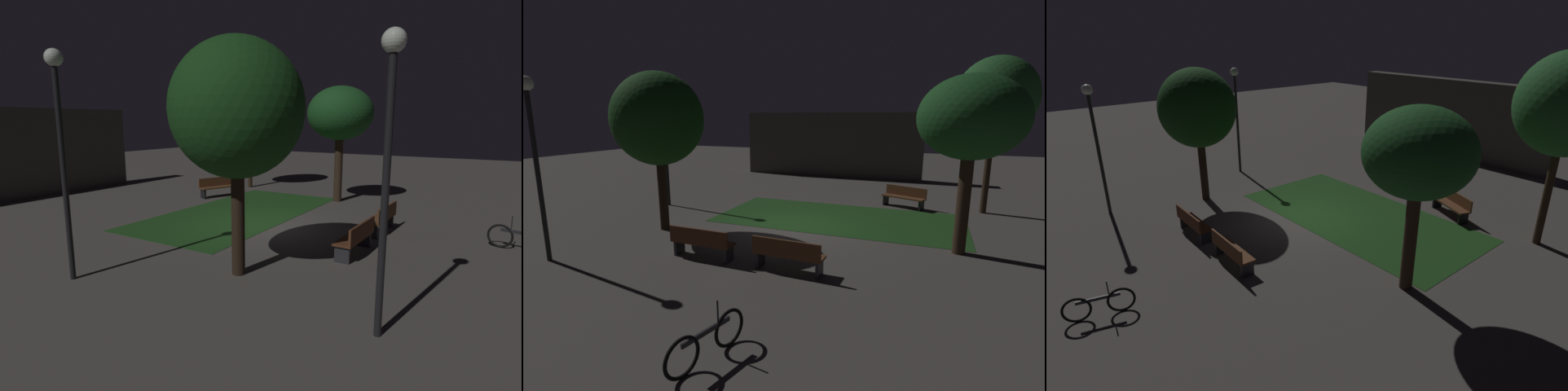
% 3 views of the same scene
% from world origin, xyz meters
% --- Properties ---
extents(ground_plane, '(60.00, 60.00, 0.00)m').
position_xyz_m(ground_plane, '(0.00, 0.00, 0.00)').
color(ground_plane, '#56514C').
extents(grass_lawn, '(8.99, 4.38, 0.01)m').
position_xyz_m(grass_lawn, '(1.26, 1.68, 0.01)').
color(grass_lawn, '#23511E').
rests_on(grass_lawn, ground).
extents(bench_lawn_edge, '(1.81, 0.53, 0.88)m').
position_xyz_m(bench_lawn_edge, '(-1.25, -3.72, 0.48)').
color(bench_lawn_edge, brown).
rests_on(bench_lawn_edge, ground).
extents(bench_back_row, '(1.82, 0.56, 0.88)m').
position_xyz_m(bench_back_row, '(1.24, -3.72, 0.48)').
color(bench_back_row, brown).
rests_on(bench_back_row, ground).
extents(bench_path_side, '(1.84, 1.14, 0.88)m').
position_xyz_m(bench_path_side, '(3.43, 4.39, 0.48)').
color(bench_path_side, brown).
rests_on(bench_path_side, ground).
extents(tree_right_canopy, '(2.92, 2.92, 5.20)m').
position_xyz_m(tree_right_canopy, '(-3.96, -1.86, 3.68)').
color(tree_right_canopy, '#2D2116').
rests_on(tree_right_canopy, ground).
extents(tree_near_wall, '(2.91, 2.91, 6.00)m').
position_xyz_m(tree_near_wall, '(6.45, 4.58, 4.46)').
color(tree_near_wall, '#38281C').
rests_on(tree_near_wall, ground).
extents(tree_lawn_side, '(2.76, 2.76, 4.89)m').
position_xyz_m(tree_lawn_side, '(5.27, -0.72, 3.72)').
color(tree_lawn_side, '#38281C').
rests_on(tree_lawn_side, ground).
extents(lamp_post_path_center, '(0.36, 0.36, 4.76)m').
position_xyz_m(lamp_post_path_center, '(-5.00, -5.32, 3.22)').
color(lamp_post_path_center, black).
rests_on(lamp_post_path_center, ground).
extents(lamp_post_plaza_west, '(0.36, 0.36, 4.88)m').
position_xyz_m(lamp_post_plaza_west, '(-6.12, 1.11, 3.29)').
color(lamp_post_plaza_west, black).
rests_on(lamp_post_plaza_west, ground).
extents(bicycle, '(0.48, 1.60, 0.93)m').
position_xyz_m(bicycle, '(1.29, -7.38, 0.34)').
color(bicycle, black).
rests_on(bicycle, ground).
extents(building_wall_backdrop, '(11.20, 0.80, 4.03)m').
position_xyz_m(building_wall_backdrop, '(-1.63, 11.64, 2.01)').
color(building_wall_backdrop, '#4C4742').
rests_on(building_wall_backdrop, ground).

